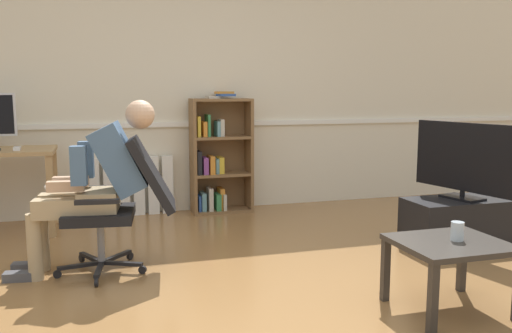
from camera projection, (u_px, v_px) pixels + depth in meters
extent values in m
plane|color=olive|center=(272.00, 298.00, 3.29)|extent=(18.00, 18.00, 0.00)
cube|color=beige|center=(193.00, 83.00, 5.62)|extent=(12.00, 0.10, 2.70)
cube|color=white|center=(195.00, 124.00, 5.61)|extent=(12.00, 0.03, 0.05)
cube|color=tan|center=(51.00, 197.00, 4.63)|extent=(0.06, 0.06, 0.72)
cube|color=tan|center=(55.00, 186.00, 5.14)|extent=(0.06, 0.06, 0.72)
cube|color=white|center=(17.00, 148.00, 4.64)|extent=(0.06, 0.10, 0.03)
cube|color=brown|center=(193.00, 157.00, 5.49)|extent=(0.03, 0.28, 1.19)
cube|color=brown|center=(249.00, 155.00, 5.66)|extent=(0.03, 0.28, 1.19)
cube|color=brown|center=(218.00, 154.00, 5.71)|extent=(0.60, 0.02, 1.19)
cube|color=brown|center=(222.00, 210.00, 5.66)|extent=(0.57, 0.28, 0.03)
cube|color=brown|center=(222.00, 174.00, 5.60)|extent=(0.57, 0.28, 0.03)
cube|color=brown|center=(221.00, 137.00, 5.55)|extent=(0.57, 0.28, 0.03)
cube|color=brown|center=(221.00, 100.00, 5.49)|extent=(0.57, 0.28, 0.03)
cube|color=#2D519E|center=(198.00, 203.00, 5.58)|extent=(0.03, 0.19, 0.16)
cube|color=black|center=(198.00, 163.00, 5.50)|extent=(0.04, 0.19, 0.24)
cube|color=gold|center=(197.00, 127.00, 5.45)|extent=(0.03, 0.19, 0.21)
cube|color=#6699A3|center=(203.00, 201.00, 5.59)|extent=(0.05, 0.19, 0.19)
cube|color=#89428E|center=(205.00, 165.00, 5.53)|extent=(0.05, 0.19, 0.17)
cube|color=orange|center=(204.00, 129.00, 5.49)|extent=(0.04, 0.19, 0.15)
cube|color=beige|center=(210.00, 199.00, 5.59)|extent=(0.04, 0.19, 0.24)
cube|color=orange|center=(211.00, 165.00, 5.54)|extent=(0.05, 0.19, 0.19)
cube|color=#38844C|center=(208.00, 125.00, 5.50)|extent=(0.03, 0.19, 0.22)
cube|color=#38844C|center=(217.00, 201.00, 5.62)|extent=(0.05, 0.19, 0.17)
cube|color=#6699A3|center=(216.00, 166.00, 5.59)|extent=(0.05, 0.19, 0.15)
cube|color=#6699A3|center=(217.00, 129.00, 5.53)|extent=(0.03, 0.19, 0.15)
cube|color=beige|center=(223.00, 201.00, 5.64)|extent=(0.03, 0.19, 0.17)
cube|color=gold|center=(220.00, 165.00, 5.59)|extent=(0.05, 0.19, 0.17)
cube|color=beige|center=(221.00, 128.00, 5.55)|extent=(0.04, 0.19, 0.17)
cube|color=orange|center=(221.00, 198.00, 5.65)|extent=(0.05, 0.19, 0.22)
cube|color=beige|center=(215.00, 97.00, 5.49)|extent=(0.16, 0.22, 0.02)
cube|color=#2D519E|center=(226.00, 95.00, 5.47)|extent=(0.16, 0.22, 0.02)
cube|color=orange|center=(224.00, 93.00, 5.51)|extent=(0.16, 0.22, 0.02)
cube|color=white|center=(94.00, 188.00, 5.36)|extent=(0.11, 0.08, 0.60)
cube|color=white|center=(109.00, 187.00, 5.40)|extent=(0.11, 0.08, 0.60)
cube|color=white|center=(124.00, 186.00, 5.45)|extent=(0.11, 0.08, 0.60)
cube|color=white|center=(139.00, 186.00, 5.49)|extent=(0.11, 0.08, 0.60)
cube|color=white|center=(153.00, 185.00, 5.53)|extent=(0.11, 0.08, 0.60)
cube|color=white|center=(168.00, 184.00, 5.57)|extent=(0.11, 0.08, 0.60)
cube|color=black|center=(99.00, 269.00, 3.63)|extent=(0.08, 0.30, 0.02)
cylinder|color=black|center=(96.00, 282.00, 3.49)|extent=(0.03, 0.06, 0.06)
cube|color=black|center=(122.00, 263.00, 3.75)|extent=(0.29, 0.16, 0.02)
cylinder|color=black|center=(143.00, 270.00, 3.74)|extent=(0.06, 0.04, 0.06)
cube|color=black|center=(116.00, 257.00, 3.91)|extent=(0.23, 0.24, 0.02)
cylinder|color=black|center=(130.00, 256.00, 4.05)|extent=(0.05, 0.06, 0.06)
cube|color=black|center=(91.00, 258.00, 3.88)|extent=(0.17, 0.28, 0.02)
cylinder|color=black|center=(82.00, 258.00, 3.99)|extent=(0.05, 0.06, 0.06)
cube|color=black|center=(80.00, 266.00, 3.71)|extent=(0.30, 0.09, 0.02)
cylinder|color=black|center=(57.00, 274.00, 3.65)|extent=(0.06, 0.03, 0.06)
cylinder|color=gray|center=(101.00, 240.00, 3.75)|extent=(0.05, 0.05, 0.30)
cube|color=black|center=(100.00, 215.00, 3.73)|extent=(0.52, 0.52, 0.07)
cube|color=black|center=(152.00, 174.00, 3.75)|extent=(0.37, 0.48, 0.52)
cube|color=black|center=(106.00, 188.00, 3.96)|extent=(0.28, 0.08, 0.03)
cube|color=black|center=(97.00, 202.00, 3.46)|extent=(0.28, 0.08, 0.03)
cube|color=tan|center=(99.00, 200.00, 3.71)|extent=(0.30, 0.37, 0.14)
cube|color=#476689|center=(119.00, 159.00, 3.70)|extent=(0.43, 0.39, 0.52)
sphere|color=#D6A884|center=(140.00, 115.00, 3.68)|extent=(0.20, 0.20, 0.20)
cube|color=white|center=(56.00, 187.00, 3.65)|extent=(0.15, 0.06, 0.02)
cube|color=tan|center=(71.00, 202.00, 3.78)|extent=(0.43, 0.18, 0.13)
cylinder|color=tan|center=(42.00, 239.00, 3.79)|extent=(0.10, 0.10, 0.46)
cube|color=#4C4C51|center=(29.00, 267.00, 3.80)|extent=(0.23, 0.12, 0.06)
cube|color=tan|center=(65.00, 208.00, 3.59)|extent=(0.43, 0.18, 0.13)
cylinder|color=tan|center=(35.00, 247.00, 3.59)|extent=(0.10, 0.10, 0.46)
cube|color=#4C4C51|center=(21.00, 276.00, 3.60)|extent=(0.23, 0.12, 0.06)
cube|color=#476689|center=(86.00, 160.00, 3.82)|extent=(0.11, 0.09, 0.26)
cube|color=#D6A884|center=(71.00, 181.00, 3.76)|extent=(0.25, 0.10, 0.07)
cube|color=#476689|center=(79.00, 166.00, 3.50)|extent=(0.11, 0.09, 0.26)
cube|color=#D6A884|center=(66.00, 186.00, 3.57)|extent=(0.25, 0.10, 0.07)
cube|color=black|center=(461.00, 222.00, 4.40)|extent=(0.92, 0.43, 0.39)
cube|color=black|center=(462.00, 198.00, 4.37)|extent=(0.27, 0.36, 0.02)
cylinder|color=black|center=(462.00, 193.00, 4.37)|extent=(0.04, 0.04, 0.05)
cube|color=black|center=(464.00, 157.00, 4.33)|extent=(0.25, 0.96, 0.55)
cube|color=#B7D1F9|center=(466.00, 157.00, 4.34)|extent=(0.20, 0.89, 0.51)
cube|color=#332D28|center=(433.00, 299.00, 2.79)|extent=(0.04, 0.04, 0.38)
cube|color=#332D28|center=(462.00, 262.00, 3.40)|extent=(0.04, 0.04, 0.38)
cube|color=#332D28|center=(385.00, 270.00, 3.24)|extent=(0.04, 0.04, 0.38)
cube|color=#332D28|center=(451.00, 244.00, 3.06)|extent=(0.61, 0.54, 0.03)
cylinder|color=silver|center=(457.00, 231.00, 3.07)|extent=(0.07, 0.07, 0.11)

